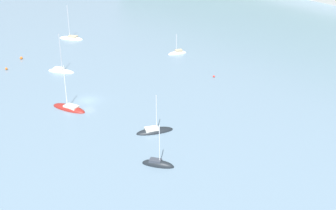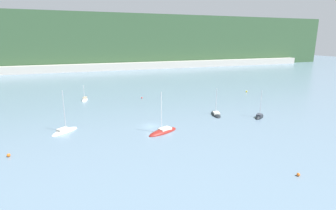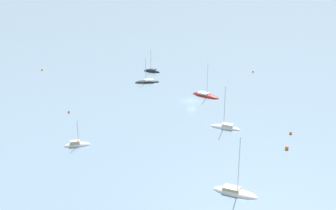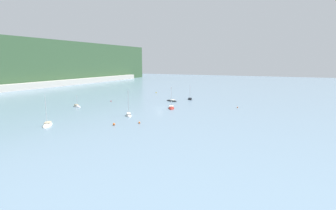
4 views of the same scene
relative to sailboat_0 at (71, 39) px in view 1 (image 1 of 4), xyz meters
name	(u,v)px [view 1 (image 1 of 4)]	position (x,y,z in m)	size (l,w,h in m)	color
ground_plane	(88,100)	(46.22, -18.39, -0.09)	(600.00, 600.00, 0.00)	slate
sailboat_0	(71,39)	(0.00, 0.00, 0.00)	(7.94, 6.84, 11.58)	white
sailboat_1	(155,131)	(67.49, -14.99, -0.02)	(4.70, 7.85, 8.59)	black
sailboat_2	(69,109)	(47.77, -23.82, -0.02)	(8.91, 5.88, 10.82)	maroon
sailboat_3	(158,165)	(77.88, -21.60, -0.01)	(5.66, 4.94, 8.78)	black
sailboat_4	(177,53)	(31.95, 18.22, 0.02)	(3.19, 5.84, 6.49)	silver
sailboat_5	(61,71)	(25.50, -15.38, 0.03)	(6.91, 6.12, 10.94)	silver
mooring_buoy_0	(6,69)	(15.66, -26.39, 0.23)	(0.65, 0.65, 0.65)	orange
mooring_buoy_1	(21,58)	(9.72, -20.08, 0.30)	(0.78, 0.78, 0.78)	orange
mooring_buoy_4	(214,76)	(52.46, 14.05, 0.16)	(0.51, 0.51, 0.51)	red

